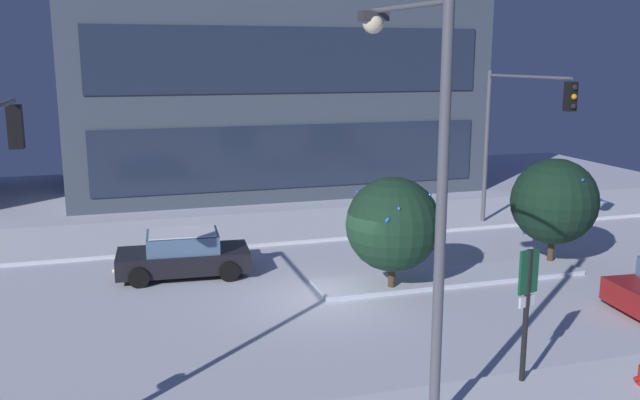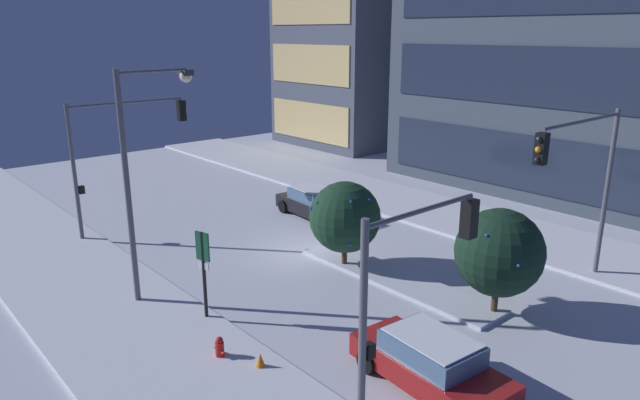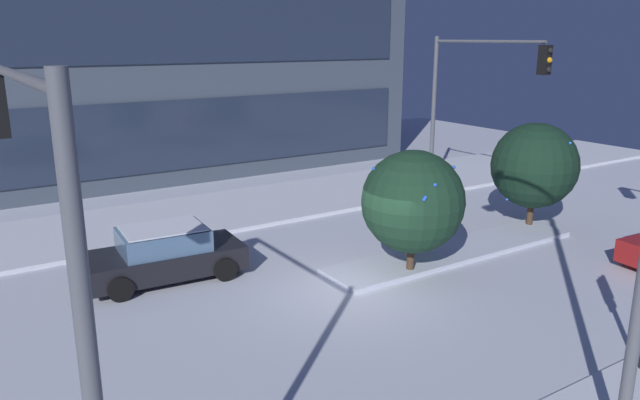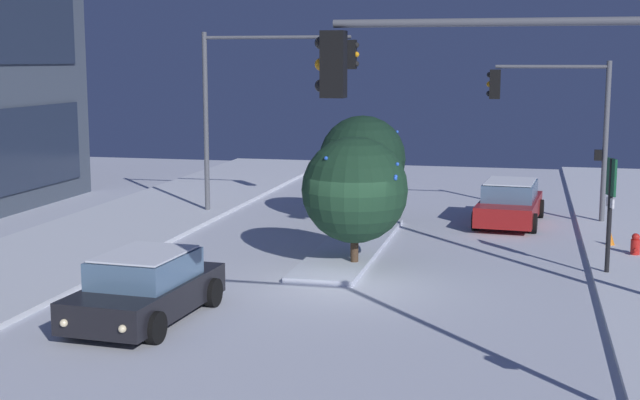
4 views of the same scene
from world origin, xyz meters
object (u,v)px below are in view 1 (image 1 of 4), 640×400
(traffic_light_corner_far_right, at_px, (518,121))
(street_lamp_arched, at_px, (420,156))
(car_far, at_px, (183,255))
(decorated_tree_median, at_px, (393,224))
(parking_info_sign, at_px, (527,300))
(decorated_tree_left_of_median, at_px, (554,201))

(traffic_light_corner_far_right, relative_size, street_lamp_arched, 0.81)
(car_far, bearing_deg, traffic_light_corner_far_right, -170.74)
(decorated_tree_median, bearing_deg, parking_info_sign, -87.25)
(street_lamp_arched, xyz_separation_m, parking_info_sign, (2.80, 0.42, -3.27))
(parking_info_sign, relative_size, decorated_tree_left_of_median, 0.83)
(car_far, bearing_deg, decorated_tree_left_of_median, 172.64)
(decorated_tree_median, height_order, decorated_tree_left_of_median, decorated_tree_left_of_median)
(decorated_tree_left_of_median, bearing_deg, car_far, 168.81)
(street_lamp_arched, relative_size, decorated_tree_left_of_median, 2.18)
(traffic_light_corner_far_right, bearing_deg, car_far, -84.58)
(car_far, relative_size, decorated_tree_median, 1.25)
(traffic_light_corner_far_right, distance_m, street_lamp_arched, 15.16)
(parking_info_sign, bearing_deg, decorated_tree_median, -13.40)
(traffic_light_corner_far_right, xyz_separation_m, decorated_tree_left_of_median, (-0.76, -3.69, -2.39))
(street_lamp_arched, bearing_deg, car_far, 10.91)
(traffic_light_corner_far_right, xyz_separation_m, parking_info_sign, (-6.82, -11.27, -2.65))
(traffic_light_corner_far_right, xyz_separation_m, decorated_tree_median, (-7.13, -4.67, -2.52))
(traffic_light_corner_far_right, relative_size, parking_info_sign, 2.12)
(car_far, relative_size, street_lamp_arched, 0.55)
(car_far, distance_m, decorated_tree_median, 7.04)
(traffic_light_corner_far_right, bearing_deg, decorated_tree_left_of_median, -11.70)
(car_far, bearing_deg, parking_info_sign, 125.98)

